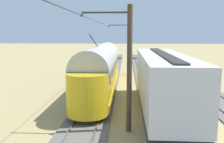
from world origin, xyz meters
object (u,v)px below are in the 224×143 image
at_px(vintage_streetcar, 101,68).
at_px(catenary_pole_mid_near, 128,67).
at_px(boxcar_adjacent, 162,81).
at_px(catenary_pole_foreground, 128,48).
at_px(spare_tie_stack, 80,82).

distance_m(vintage_streetcar, catenary_pole_mid_near, 9.18).
height_order(boxcar_adjacent, catenary_pole_foreground, catenary_pole_foreground).
xyz_separation_m(vintage_streetcar, catenary_pole_mid_near, (-2.43, 8.76, 1.29)).
relative_size(vintage_streetcar, catenary_pole_foreground, 2.56).
xyz_separation_m(catenary_pole_foreground, catenary_pole_mid_near, (0.00, 18.25, 0.00)).
distance_m(boxcar_adjacent, catenary_pole_foreground, 15.01).
height_order(boxcar_adjacent, spare_tie_stack, boxcar_adjacent).
bearing_deg(catenary_pole_mid_near, boxcar_adjacent, -124.03).
bearing_deg(vintage_streetcar, catenary_pole_foreground, -104.35).
height_order(vintage_streetcar, catenary_pole_mid_near, catenary_pole_mid_near).
xyz_separation_m(boxcar_adjacent, catenary_pole_foreground, (2.36, -14.76, 1.39)).
distance_m(catenary_pole_mid_near, spare_tie_stack, 13.36).
bearing_deg(spare_tie_stack, catenary_pole_foreground, -128.57).
distance_m(vintage_streetcar, boxcar_adjacent, 7.12).
relative_size(vintage_streetcar, spare_tie_stack, 7.23).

